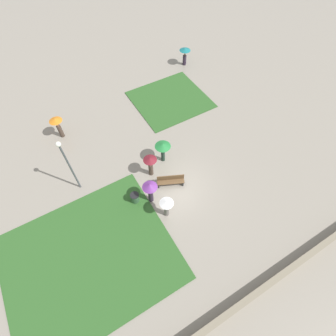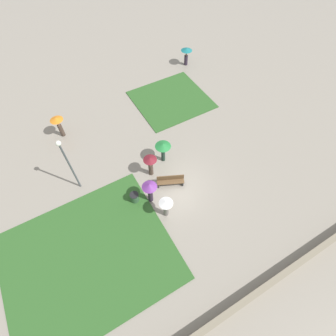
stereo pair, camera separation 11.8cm
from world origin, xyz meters
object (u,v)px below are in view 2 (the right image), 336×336
Objects in this scene: park_bench at (170,180)px; lone_walker_mid_plaza at (186,53)px; crowd_person_purple at (150,189)px; lone_walker_far_path at (58,123)px; crowd_person_white at (166,206)px; crowd_person_green at (163,147)px; crowd_person_maroon at (150,163)px; lamp_post at (67,160)px; trash_bin at (135,198)px.

lone_walker_mid_plaza reaches higher than park_bench.
lone_walker_far_path is (-3.41, 8.84, -0.09)m from crowd_person_purple.
crowd_person_purple reaches higher than lone_walker_far_path.
crowd_person_green reaches higher than crowd_person_white.
crowd_person_maroon is at bearing 41.73° from crowd_person_green.
crowd_person_maroon is at bearing 41.18° from lone_walker_far_path.
lamp_post is at bearing 101.34° from lone_walker_mid_plaza.
crowd_person_purple is 1.03× the size of lone_walker_far_path.
lone_walker_far_path is (-5.83, 6.27, -0.13)m from crowd_person_green.
lamp_post is at bearing 176.22° from park_bench.
lone_walker_far_path is at bearing -30.95° from crowd_person_green.
lamp_post is 5.67m from lone_walker_far_path.
lone_walker_far_path reaches higher than trash_bin.
park_bench is at bearing 123.46° from lone_walker_mid_plaza.
park_bench is 1.11× the size of crowd_person_white.
crowd_person_purple is 16.10m from lone_walker_mid_plaza.
crowd_person_maroon is 1.07× the size of crowd_person_white.
crowd_person_maroon is 13.99m from lone_walker_mid_plaza.
crowd_person_green is 0.96× the size of lone_walker_far_path.
lamp_post is 2.70× the size of lone_walker_mid_plaza.
park_bench is at bearing 112.77° from crowd_person_maroon.
crowd_person_maroon is 1.04× the size of lone_walker_mid_plaza.
park_bench is 9.94m from lone_walker_far_path.
crowd_person_purple is (-0.37, 1.45, 0.24)m from crowd_person_white.
crowd_person_maroon reaches higher than crowd_person_green.
crowd_person_purple is at bearing -26.21° from trash_bin.
trash_bin is 8.77m from lone_walker_far_path.
trash_bin is (-2.75, 0.06, -0.07)m from park_bench.
lone_walker_far_path is 1.07× the size of lone_walker_mid_plaza.
lone_walker_mid_plaza is at bearing 31.48° from lamp_post.
crowd_person_green is at bearing -158.45° from crowd_person_maroon.
lone_walker_far_path reaches higher than lone_walker_mid_plaza.
lone_walker_mid_plaza is (8.07, 9.65, -0.17)m from crowd_person_green.
crowd_person_green is 0.93× the size of crowd_person_purple.
crowd_person_purple reaches higher than crowd_person_white.
park_bench is 0.40× the size of lamp_post.
park_bench is 1.01× the size of lone_walker_far_path.
trash_bin is 4.11m from crowd_person_green.
lone_walker_mid_plaza is at bearing -136.55° from crowd_person_maroon.
crowd_person_maroon is 1.01× the size of crowd_person_green.
crowd_person_green is at bearing 31.83° from trash_bin.
crowd_person_green is 3.53m from crowd_person_purple.
lamp_post reaches higher than park_bench.
trash_bin is at bearing 115.59° from lone_walker_mid_plaza.
trash_bin is 0.46× the size of crowd_person_white.
lamp_post reaches higher than crowd_person_maroon.
lamp_post is 16.87m from lone_walker_mid_plaza.
lamp_post is at bearing 133.86° from trash_bin.
crowd_person_white reaches higher than park_bench.
crowd_person_white is (-1.42, -1.86, 0.70)m from park_bench.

